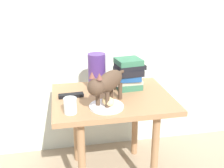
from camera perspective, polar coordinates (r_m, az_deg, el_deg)
name	(u,v)px	position (r m, az deg, el deg)	size (l,w,h in m)	color
back_panel	(100,2)	(1.96, -2.39, 16.40)	(4.00, 0.04, 2.20)	silver
side_table	(112,109)	(1.73, 0.00, -5.25)	(0.72, 0.57, 0.58)	#9E724C
plate	(106,106)	(1.54, -1.14, -4.61)	(0.19, 0.19, 0.01)	white
bread_roll	(108,101)	(1.53, -0.77, -3.58)	(0.08, 0.06, 0.05)	#E0BC7A
cat	(107,83)	(1.53, -0.99, 0.27)	(0.32, 0.39, 0.23)	#4C3828
book_stack	(128,74)	(1.79, 3.33, 2.12)	(0.20, 0.17, 0.20)	#336B4C
green_vase	(97,71)	(1.78, -3.14, 2.60)	(0.11, 0.11, 0.23)	#4C2D72
candle_jar	(70,106)	(1.49, -8.55, -4.58)	(0.07, 0.07, 0.08)	silver
tv_remote	(71,95)	(1.70, -8.40, -2.34)	(0.15, 0.04, 0.02)	black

